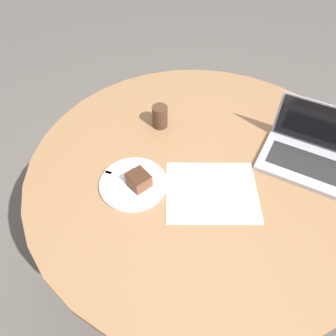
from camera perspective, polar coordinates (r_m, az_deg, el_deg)
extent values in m
plane|color=#4C4742|center=(1.93, 3.98, -14.77)|extent=(12.00, 12.00, 0.00)
cylinder|color=brown|center=(1.92, 4.00, -14.64)|extent=(0.42, 0.42, 0.02)
cylinder|color=brown|center=(1.60, 4.70, -8.79)|extent=(0.13, 0.13, 0.71)
cylinder|color=brown|center=(1.30, 5.71, -0.03)|extent=(1.36, 1.36, 0.03)
cube|color=white|center=(1.22, 7.62, -4.08)|extent=(0.43, 0.41, 0.00)
cylinder|color=silver|center=(1.23, -6.06, -2.69)|extent=(0.25, 0.25, 0.01)
cube|color=brown|center=(1.20, -5.11, -2.10)|extent=(0.08, 0.09, 0.05)
cube|color=#351E13|center=(1.17, -5.21, -1.24)|extent=(0.08, 0.08, 0.00)
cube|color=silver|center=(1.24, -7.38, -1.68)|extent=(0.12, 0.14, 0.00)
cube|color=silver|center=(1.26, -10.37, -0.80)|extent=(0.04, 0.04, 0.00)
cylinder|color=#3D2619|center=(1.42, -1.43, 8.96)|extent=(0.07, 0.07, 0.10)
cube|color=gray|center=(1.39, 22.52, 0.65)|extent=(0.37, 0.40, 0.02)
cube|color=black|center=(1.38, 22.64, 0.92)|extent=(0.25, 0.30, 0.00)
cube|color=gray|center=(1.41, 24.88, 6.80)|extent=(0.17, 0.29, 0.20)
cube|color=black|center=(1.40, 24.85, 6.71)|extent=(0.16, 0.27, 0.18)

